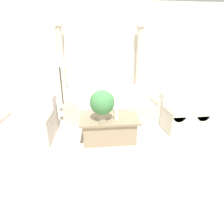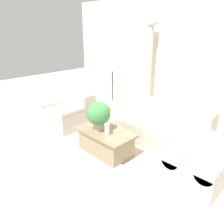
{
  "view_description": "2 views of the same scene",
  "coord_description": "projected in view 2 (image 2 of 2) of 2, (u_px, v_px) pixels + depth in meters",
  "views": [
    {
      "loc": [
        -0.34,
        -3.55,
        1.73
      ],
      "look_at": [
        0.01,
        -0.22,
        0.49
      ],
      "focal_mm": 28.0,
      "sensor_mm": 36.0,
      "label": 1
    },
    {
      "loc": [
        2.63,
        -3.02,
        2.28
      ],
      "look_at": [
        -0.28,
        -0.09,
        0.68
      ],
      "focal_mm": 35.0,
      "sensor_mm": 36.0,
      "label": 2
    }
  ],
  "objects": [
    {
      "name": "wall_back",
      "position": [
        199.0,
        54.0,
        5.95
      ],
      "size": [
        10.0,
        0.06,
        3.2
      ],
      "color": "silver",
      "rests_on": "ground_plane"
    },
    {
      "name": "coffee_table",
      "position": [
        106.0,
        141.0,
        4.2
      ],
      "size": [
        1.11,
        0.64,
        0.46
      ],
      "color": "#998466",
      "rests_on": "ground_plane"
    },
    {
      "name": "ground_plane",
      "position": [
        125.0,
        145.0,
        4.55
      ],
      "size": [
        16.0,
        16.0,
        0.0
      ],
      "primitive_type": "plane",
      "color": "#BCB2A3"
    },
    {
      "name": "potted_plant",
      "position": [
        98.0,
        114.0,
        4.05
      ],
      "size": [
        0.45,
        0.45,
        0.56
      ],
      "color": "#B2A893",
      "rests_on": "coffee_table"
    },
    {
      "name": "sofa_long",
      "position": [
        151.0,
        123.0,
        4.77
      ],
      "size": [
        2.43,
        0.98,
        0.78
      ],
      "color": "beige",
      "rests_on": "ground_plane"
    },
    {
      "name": "pillar_candle",
      "position": [
        107.0,
        129.0,
        3.95
      ],
      "size": [
        0.09,
        0.09,
        0.22
      ],
      "color": "silver",
      "rests_on": "coffee_table"
    },
    {
      "name": "floor_lamp",
      "position": [
        112.0,
        67.0,
        5.32
      ],
      "size": [
        0.44,
        0.44,
        1.57
      ],
      "color": "#4C473D",
      "rests_on": "ground_plane"
    },
    {
      "name": "column_left",
      "position": [
        149.0,
        63.0,
        6.8
      ],
      "size": [
        0.26,
        0.26,
        2.42
      ],
      "color": "beige",
      "rests_on": "ground_plane"
    },
    {
      "name": "loveseat",
      "position": [
        68.0,
        110.0,
        5.46
      ],
      "size": [
        1.13,
        0.98,
        0.78
      ],
      "color": "beige",
      "rests_on": "ground_plane"
    },
    {
      "name": "armchair",
      "position": [
        199.0,
        163.0,
        3.35
      ],
      "size": [
        0.78,
        0.85,
        0.75
      ],
      "color": "beige",
      "rests_on": "ground_plane"
    }
  ]
}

